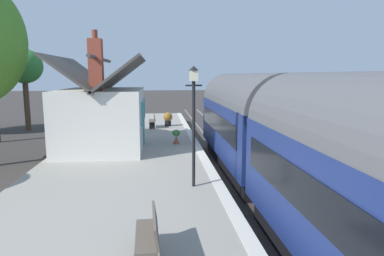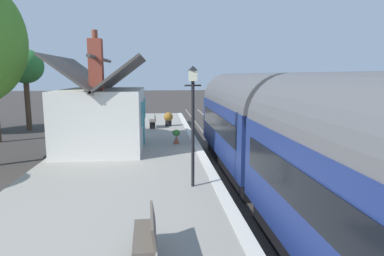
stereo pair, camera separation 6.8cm
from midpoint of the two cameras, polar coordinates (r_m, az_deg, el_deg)
ground_plane at (r=15.63m, az=5.95°, el=-6.94°), size 160.00×160.00×0.00m
platform at (r=15.29m, az=-10.45°, el=-5.85°), size 32.00×6.77×0.80m
platform_edge_coping at (r=15.24m, az=1.64°, el=-4.16°), size 32.00×0.36×0.02m
rail_near at (r=16.01m, az=11.68°, el=-6.44°), size 52.00×0.08×0.14m
rail_far at (r=15.65m, az=6.60°, el=-6.66°), size 52.00×0.08×0.14m
train at (r=11.57m, az=14.47°, el=-1.54°), size 17.72×2.73×4.32m
station_building at (r=16.62m, az=-14.54°, el=2.00°), size 5.82×3.94×5.31m
bench_mid_platform at (r=6.78m, az=-7.22°, el=-17.27°), size 1.41×0.48×0.88m
bench_near_building at (r=22.62m, az=-6.41°, el=1.29°), size 1.41×0.46×0.88m
planter_edge_far at (r=23.12m, az=-3.90°, el=1.62°), size 0.61×0.61×0.96m
planter_by_door at (r=17.23m, az=-2.53°, el=-1.36°), size 0.39×0.39×0.72m
planter_under_sign at (r=25.34m, az=-11.13°, el=1.82°), size 0.46×0.46×0.78m
planter_bench_right at (r=21.49m, az=-9.79°, el=0.65°), size 0.53×0.53×0.79m
lamp_post_platform at (r=10.29m, az=0.34°, el=4.11°), size 0.32×0.50×3.72m
tree_behind_building at (r=29.08m, az=-26.15°, el=9.12°), size 2.85×2.72×6.21m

